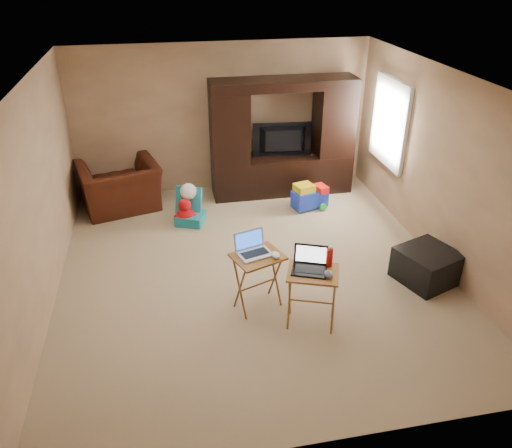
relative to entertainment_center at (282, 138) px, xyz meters
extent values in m
plane|color=tan|center=(-0.95, -2.35, -0.98)|extent=(5.50, 5.50, 0.00)
plane|color=silver|center=(-0.95, -2.35, 1.52)|extent=(5.50, 5.50, 0.00)
plane|color=tan|center=(-0.95, 0.40, 0.27)|extent=(5.00, 0.00, 5.00)
plane|color=tan|center=(-0.95, -5.10, 0.27)|extent=(5.00, 0.00, 5.00)
plane|color=tan|center=(-3.45, -2.35, 0.27)|extent=(0.00, 5.50, 5.50)
plane|color=tan|center=(1.55, -2.35, 0.27)|extent=(0.00, 5.50, 5.50)
plane|color=white|center=(1.53, -0.80, 0.42)|extent=(0.00, 1.20, 1.20)
cube|color=white|center=(1.51, -0.80, 0.42)|extent=(0.06, 1.14, 1.34)
cube|color=black|center=(0.00, 0.00, 0.00)|extent=(2.40, 0.61, 1.96)
imported|color=black|center=(0.00, -0.04, -0.04)|extent=(1.00, 0.21, 0.57)
imported|color=#46180F|center=(-2.73, -0.16, -0.59)|extent=(1.44, 1.33, 0.78)
cube|color=black|center=(1.19, -3.01, -0.77)|extent=(0.85, 0.85, 0.43)
cube|color=brown|center=(-1.04, -3.13, -0.63)|extent=(0.67, 0.60, 0.71)
cube|color=#A05F26|center=(-0.52, -3.56, -0.63)|extent=(0.67, 0.60, 0.71)
cube|color=silver|center=(-1.07, -3.10, -0.15)|extent=(0.44, 0.40, 0.24)
cube|color=black|center=(-0.56, -3.54, -0.15)|extent=(0.46, 0.42, 0.24)
ellipsoid|color=white|center=(-0.85, -3.20, -0.24)|extent=(0.12, 0.16, 0.06)
ellipsoid|color=#434348|center=(-0.39, -3.68, -0.24)|extent=(0.12, 0.16, 0.06)
cylinder|color=red|center=(-0.32, -3.48, -0.16)|extent=(0.07, 0.07, 0.22)
camera|label=1|loc=(-1.98, -7.81, 2.76)|focal=35.00mm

